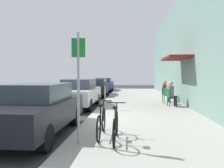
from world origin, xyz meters
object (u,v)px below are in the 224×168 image
object	(u,v)px
bicycle_0	(101,123)
seated_patron_2	(166,90)
cafe_chair_1	(168,95)
parked_car_0	(36,109)
cafe_chair_2	(165,93)
parking_meter	(105,93)
cafe_chair_0	(171,97)
parked_car_3	(104,84)
parked_car_2	(96,87)
seated_patron_0	(172,93)
street_sign	(78,79)
parked_car_1	(79,93)
bicycle_1	(116,127)

from	to	relation	value
bicycle_0	seated_patron_2	distance (m)	8.43
cafe_chair_1	seated_patron_2	world-z (taller)	seated_patron_2
parked_car_0	cafe_chair_1	size ratio (longest dim) A/B	5.06
cafe_chair_2	seated_patron_2	distance (m)	0.20
parking_meter	cafe_chair_1	world-z (taller)	parking_meter
cafe_chair_0	cafe_chair_1	world-z (taller)	same
parked_car_3	cafe_chair_2	xyz separation A→B (m)	(4.81, -9.82, -0.12)
parked_car_2	parked_car_3	xyz separation A→B (m)	(0.00, 5.47, 0.00)
parking_meter	cafe_chair_0	size ratio (longest dim) A/B	1.52
seated_patron_0	street_sign	bearing A→B (deg)	-117.09
parked_car_1	parked_car_2	size ratio (longest dim) A/B	1.00
parking_meter	parked_car_0	bearing A→B (deg)	-110.33
parked_car_3	seated_patron_0	distance (m)	12.78
bicycle_1	cafe_chair_0	bearing A→B (deg)	68.71
parked_car_0	bicycle_1	bearing A→B (deg)	-20.14
cafe_chair_0	parked_car_0	bearing A→B (deg)	-131.43
parking_meter	cafe_chair_1	size ratio (longest dim) A/B	1.52
bicycle_1	parked_car_3	bearing A→B (deg)	97.38
seated_patron_2	parked_car_2	bearing A→B (deg)	138.16
parked_car_2	seated_patron_0	xyz separation A→B (m)	(4.87, -6.34, 0.07)
parked_car_0	street_sign	distance (m)	2.07
parked_car_1	cafe_chair_2	bearing A→B (deg)	21.87
bicycle_1	parked_car_1	bearing A→B (deg)	110.21
parking_meter	cafe_chair_0	distance (m)	3.51
bicycle_0	seated_patron_0	world-z (taller)	seated_patron_0
parked_car_1	bicycle_1	world-z (taller)	parked_car_1
parked_car_1	cafe_chair_1	xyz separation A→B (m)	(4.81, 0.80, -0.15)
parked_car_3	cafe_chair_1	size ratio (longest dim) A/B	5.06
parked_car_3	bicycle_0	distance (m)	17.84
parked_car_0	parked_car_3	xyz separation A→B (m)	(0.00, 17.27, -0.02)
parking_meter	cafe_chair_0	world-z (taller)	parking_meter
seated_patron_2	cafe_chair_0	bearing A→B (deg)	-91.73
bicycle_1	cafe_chair_2	size ratio (longest dim) A/B	1.97
parked_car_2	seated_patron_0	bearing A→B (deg)	-52.49
bicycle_1	cafe_chair_1	size ratio (longest dim) A/B	1.97
street_sign	parked_car_2	bearing A→B (deg)	96.62
parked_car_0	seated_patron_2	bearing A→B (deg)	56.80
parked_car_2	cafe_chair_1	bearing A→B (deg)	-48.72
parked_car_0	cafe_chair_2	bearing A→B (deg)	57.16
parking_meter	bicycle_0	bearing A→B (deg)	-85.05
bicycle_0	cafe_chair_0	size ratio (longest dim) A/B	1.97
parked_car_1	seated_patron_0	distance (m)	4.87
parked_car_3	seated_patron_0	size ratio (longest dim) A/B	3.41
street_sign	cafe_chair_2	world-z (taller)	street_sign
parked_car_1	bicycle_0	xyz separation A→B (m)	(1.95, -5.98, -0.29)
bicycle_0	cafe_chair_1	distance (m)	7.36
seated_patron_0	cafe_chair_2	distance (m)	2.00
parked_car_1	bicycle_1	xyz separation A→B (m)	(2.35, -6.38, -0.29)
parked_car_3	seated_patron_2	size ratio (longest dim) A/B	3.41
parked_car_3	seated_patron_0	world-z (taller)	parked_car_3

